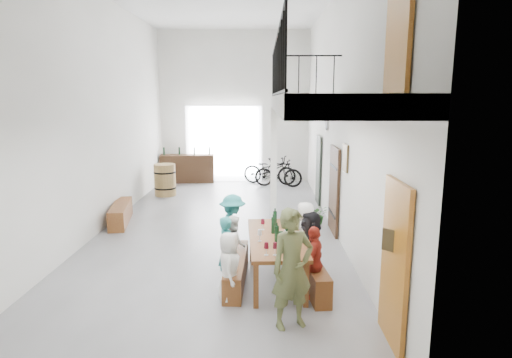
{
  "coord_description": "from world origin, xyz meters",
  "views": [
    {
      "loc": [
        1.06,
        -9.95,
        3.08
      ],
      "look_at": [
        0.9,
        -0.5,
        1.29
      ],
      "focal_mm": 30.0,
      "sensor_mm": 36.0,
      "label": 1
    }
  ],
  "objects_px": {
    "oak_barrel": "(165,180)",
    "tasting_table": "(276,242)",
    "serving_counter": "(187,168)",
    "bicycle_near": "(270,170)",
    "host_standing": "(292,269)",
    "side_bench": "(121,214)",
    "bench_inner": "(236,269)"
  },
  "relations": [
    {
      "from": "bicycle_near",
      "to": "host_standing",
      "type": "bearing_deg",
      "value": -162.29
    },
    {
      "from": "side_bench",
      "to": "oak_barrel",
      "type": "relative_size",
      "value": 1.7
    },
    {
      "from": "tasting_table",
      "to": "side_bench",
      "type": "bearing_deg",
      "value": 134.67
    },
    {
      "from": "side_bench",
      "to": "tasting_table",
      "type": "bearing_deg",
      "value": -42.04
    },
    {
      "from": "oak_barrel",
      "to": "serving_counter",
      "type": "relative_size",
      "value": 0.52
    },
    {
      "from": "host_standing",
      "to": "bench_inner",
      "type": "bearing_deg",
      "value": 97.44
    },
    {
      "from": "oak_barrel",
      "to": "host_standing",
      "type": "relative_size",
      "value": 0.61
    },
    {
      "from": "bench_inner",
      "to": "host_standing",
      "type": "distance_m",
      "value": 1.79
    },
    {
      "from": "host_standing",
      "to": "bicycle_near",
      "type": "xyz_separation_m",
      "value": [
        -0.16,
        9.9,
        -0.32
      ]
    },
    {
      "from": "host_standing",
      "to": "serving_counter",
      "type": "bearing_deg",
      "value": 84.66
    },
    {
      "from": "oak_barrel",
      "to": "tasting_table",
      "type": "bearing_deg",
      "value": -62.71
    },
    {
      "from": "bench_inner",
      "to": "oak_barrel",
      "type": "height_order",
      "value": "oak_barrel"
    },
    {
      "from": "tasting_table",
      "to": "serving_counter",
      "type": "bearing_deg",
      "value": 105.87
    },
    {
      "from": "bench_inner",
      "to": "bicycle_near",
      "type": "distance_m",
      "value": 8.48
    },
    {
      "from": "serving_counter",
      "to": "bench_inner",
      "type": "bearing_deg",
      "value": -79.62
    },
    {
      "from": "side_bench",
      "to": "host_standing",
      "type": "height_order",
      "value": "host_standing"
    },
    {
      "from": "tasting_table",
      "to": "serving_counter",
      "type": "height_order",
      "value": "serving_counter"
    },
    {
      "from": "side_bench",
      "to": "bicycle_near",
      "type": "distance_m",
      "value": 6.3
    },
    {
      "from": "side_bench",
      "to": "serving_counter",
      "type": "height_order",
      "value": "serving_counter"
    },
    {
      "from": "serving_counter",
      "to": "bicycle_near",
      "type": "height_order",
      "value": "serving_counter"
    },
    {
      "from": "side_bench",
      "to": "host_standing",
      "type": "relative_size",
      "value": 1.04
    },
    {
      "from": "tasting_table",
      "to": "bench_inner",
      "type": "distance_m",
      "value": 0.83
    },
    {
      "from": "host_standing",
      "to": "bicycle_near",
      "type": "bearing_deg",
      "value": 68.09
    },
    {
      "from": "bicycle_near",
      "to": "side_bench",
      "type": "bearing_deg",
      "value": 159.69
    },
    {
      "from": "bench_inner",
      "to": "side_bench",
      "type": "distance_m",
      "value": 4.63
    },
    {
      "from": "oak_barrel",
      "to": "bicycle_near",
      "type": "distance_m",
      "value": 3.89
    },
    {
      "from": "host_standing",
      "to": "bicycle_near",
      "type": "relative_size",
      "value": 0.85
    },
    {
      "from": "tasting_table",
      "to": "host_standing",
      "type": "distance_m",
      "value": 1.48
    },
    {
      "from": "bench_inner",
      "to": "oak_barrel",
      "type": "bearing_deg",
      "value": 113.75
    },
    {
      "from": "side_bench",
      "to": "bicycle_near",
      "type": "height_order",
      "value": "bicycle_near"
    },
    {
      "from": "serving_counter",
      "to": "bicycle_near",
      "type": "distance_m",
      "value": 3.06
    },
    {
      "from": "serving_counter",
      "to": "tasting_table",
      "type": "bearing_deg",
      "value": -75.58
    }
  ]
}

